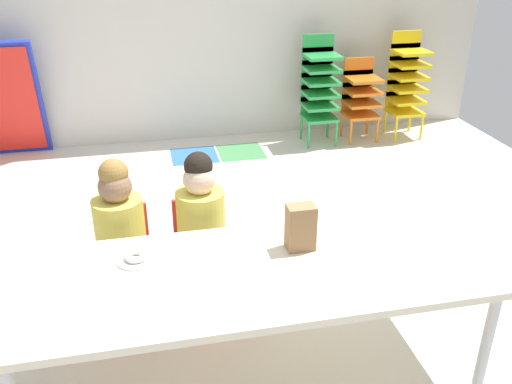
# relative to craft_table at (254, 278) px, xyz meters

# --- Properties ---
(ground_plane) EXTENTS (6.10, 5.59, 0.02)m
(ground_plane) POSITION_rel_craft_table_xyz_m (0.03, 0.63, -0.57)
(ground_plane) COLOR silver
(back_wall) EXTENTS (6.10, 0.10, 2.67)m
(back_wall) POSITION_rel_craft_table_xyz_m (0.03, 3.42, 0.77)
(back_wall) COLOR beige
(back_wall) RESTS_ON ground_plane
(craft_table) EXTENTS (2.12, 0.79, 0.61)m
(craft_table) POSITION_rel_craft_table_xyz_m (0.00, 0.00, 0.00)
(craft_table) COLOR beige
(craft_table) RESTS_ON ground_plane
(seated_child_near_camera) EXTENTS (0.32, 0.31, 0.92)m
(seated_child_near_camera) POSITION_rel_craft_table_xyz_m (-0.58, 0.62, -0.01)
(seated_child_near_camera) COLOR red
(seated_child_near_camera) RESTS_ON ground_plane
(seated_child_middle_seat) EXTENTS (0.32, 0.32, 0.92)m
(seated_child_middle_seat) POSITION_rel_craft_table_xyz_m (-0.16, 0.62, -0.01)
(seated_child_middle_seat) COLOR red
(seated_child_middle_seat) RESTS_ON ground_plane
(kid_chair_green_stack) EXTENTS (0.32, 0.30, 1.04)m
(kid_chair_green_stack) POSITION_rel_craft_table_xyz_m (1.29, 3.01, 0.02)
(kid_chair_green_stack) COLOR green
(kid_chair_green_stack) RESTS_ON ground_plane
(kid_chair_orange_stack) EXTENTS (0.32, 0.30, 0.80)m
(kid_chair_orange_stack) POSITION_rel_craft_table_xyz_m (1.72, 3.01, -0.11)
(kid_chair_orange_stack) COLOR orange
(kid_chair_orange_stack) RESTS_ON ground_plane
(kid_chair_yellow_stack) EXTENTS (0.32, 0.30, 1.04)m
(kid_chair_yellow_stack) POSITION_rel_craft_table_xyz_m (2.19, 3.01, 0.02)
(kid_chair_yellow_stack) COLOR yellow
(kid_chair_yellow_stack) RESTS_ON ground_plane
(paper_bag_brown) EXTENTS (0.13, 0.09, 0.22)m
(paper_bag_brown) POSITION_rel_craft_table_xyz_m (0.24, 0.13, 0.15)
(paper_bag_brown) COLOR #9E754C
(paper_bag_brown) RESTS_ON craft_table
(paper_plate_near_edge) EXTENTS (0.18, 0.18, 0.01)m
(paper_plate_near_edge) POSITION_rel_craft_table_xyz_m (-0.50, 0.18, 0.05)
(paper_plate_near_edge) COLOR white
(paper_plate_near_edge) RESTS_ON craft_table
(donut_powdered_on_plate) EXTENTS (0.10, 0.10, 0.03)m
(donut_powdered_on_plate) POSITION_rel_craft_table_xyz_m (-0.50, 0.18, 0.07)
(donut_powdered_on_plate) COLOR white
(donut_powdered_on_plate) RESTS_ON craft_table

